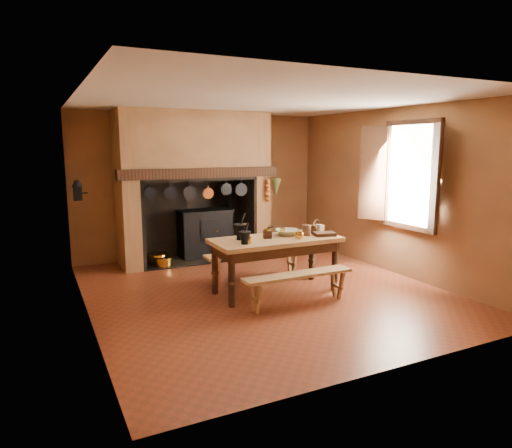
{
  "coord_description": "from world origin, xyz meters",
  "views": [
    {
      "loc": [
        -3.02,
        -5.91,
        2.16
      ],
      "look_at": [
        0.02,
        0.3,
        0.98
      ],
      "focal_mm": 32.0,
      "sensor_mm": 36.0,
      "label": 1
    }
  ],
  "objects_px": {
    "iron_range": "(205,232)",
    "mixing_bowl": "(287,232)",
    "wicker_basket": "(316,229)",
    "coffee_grinder": "(268,234)",
    "work_table": "(276,247)",
    "bench_front": "(298,281)"
  },
  "relations": [
    {
      "from": "work_table",
      "to": "coffee_grinder",
      "type": "relative_size",
      "value": 10.86
    },
    {
      "from": "wicker_basket",
      "to": "iron_range",
      "type": "bearing_deg",
      "value": 89.62
    },
    {
      "from": "wicker_basket",
      "to": "mixing_bowl",
      "type": "bearing_deg",
      "value": 154.04
    },
    {
      "from": "iron_range",
      "to": "mixing_bowl",
      "type": "distance_m",
      "value": 2.52
    },
    {
      "from": "bench_front",
      "to": "coffee_grinder",
      "type": "xyz_separation_m",
      "value": [
        -0.11,
        0.69,
        0.55
      ]
    },
    {
      "from": "coffee_grinder",
      "to": "wicker_basket",
      "type": "distance_m",
      "value": 0.88
    },
    {
      "from": "iron_range",
      "to": "bench_front",
      "type": "bearing_deg",
      "value": -86.77
    },
    {
      "from": "work_table",
      "to": "wicker_basket",
      "type": "height_order",
      "value": "wicker_basket"
    },
    {
      "from": "work_table",
      "to": "mixing_bowl",
      "type": "xyz_separation_m",
      "value": [
        0.26,
        0.12,
        0.17
      ]
    },
    {
      "from": "work_table",
      "to": "bench_front",
      "type": "height_order",
      "value": "work_table"
    },
    {
      "from": "bench_front",
      "to": "wicker_basket",
      "type": "relative_size",
      "value": 6.09
    },
    {
      "from": "wicker_basket",
      "to": "bench_front",
      "type": "bearing_deg",
      "value": -157.51
    },
    {
      "from": "coffee_grinder",
      "to": "mixing_bowl",
      "type": "xyz_separation_m",
      "value": [
        0.38,
        0.08,
        -0.02
      ]
    },
    {
      "from": "bench_front",
      "to": "wicker_basket",
      "type": "xyz_separation_m",
      "value": [
        0.76,
        0.73,
        0.56
      ]
    },
    {
      "from": "work_table",
      "to": "coffee_grinder",
      "type": "xyz_separation_m",
      "value": [
        -0.11,
        0.05,
        0.2
      ]
    },
    {
      "from": "iron_range",
      "to": "coffee_grinder",
      "type": "relative_size",
      "value": 9.13
    },
    {
      "from": "work_table",
      "to": "wicker_basket",
      "type": "bearing_deg",
      "value": 5.93
    },
    {
      "from": "mixing_bowl",
      "to": "coffee_grinder",
      "type": "bearing_deg",
      "value": -168.59
    },
    {
      "from": "coffee_grinder",
      "to": "mixing_bowl",
      "type": "distance_m",
      "value": 0.38
    },
    {
      "from": "coffee_grinder",
      "to": "wicker_basket",
      "type": "xyz_separation_m",
      "value": [
        0.88,
        0.03,
        0.0
      ]
    },
    {
      "from": "iron_range",
      "to": "bench_front",
      "type": "distance_m",
      "value": 3.22
    },
    {
      "from": "iron_range",
      "to": "wicker_basket",
      "type": "distance_m",
      "value": 2.69
    }
  ]
}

